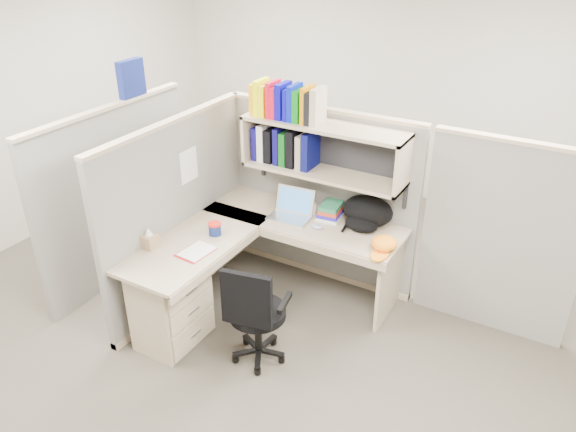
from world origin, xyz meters
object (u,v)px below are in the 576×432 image
Objects in this scene: desk at (208,283)px; laptop at (289,206)px; backpack at (365,213)px; snack_canister at (215,229)px; task_chair at (256,328)px.

desk is 5.02× the size of laptop.
backpack is at bearing 47.26° from desk.
laptop is 3.24× the size of snack_canister.
laptop is 1.13m from task_chair.
desk is 16.28× the size of snack_canister.
desk is 1.41m from backpack.
task_chair is at bearing -79.18° from laptop.
task_chair is at bearing -15.46° from desk.
backpack reaches higher than desk.
snack_canister is 0.12× the size of task_chair.
backpack is 4.03× the size of snack_canister.
desk is at bearing 164.54° from task_chair.
backpack is at bearing 11.86° from laptop.
desk is 4.04× the size of backpack.
snack_canister is at bearing -130.15° from laptop.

